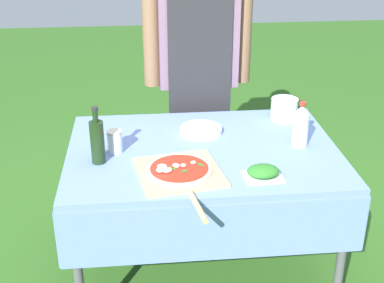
# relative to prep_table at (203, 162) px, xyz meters

# --- Properties ---
(ground_plane) EXTENTS (12.00, 12.00, 0.00)m
(ground_plane) POSITION_rel_prep_table_xyz_m (0.00, 0.00, -0.68)
(ground_plane) COLOR #2D5B1E
(prep_table) EXTENTS (1.36, 0.97, 0.75)m
(prep_table) POSITION_rel_prep_table_xyz_m (0.00, 0.00, 0.00)
(prep_table) COLOR #607AB7
(prep_table) RESTS_ON ground
(person_cook) EXTENTS (0.64, 0.22, 1.71)m
(person_cook) POSITION_rel_prep_table_xyz_m (0.05, 0.69, 0.33)
(person_cook) COLOR #4C4C51
(person_cook) RESTS_ON ground
(pizza_on_peel) EXTENTS (0.43, 0.63, 0.05)m
(pizza_on_peel) POSITION_rel_prep_table_xyz_m (-0.14, -0.26, 0.09)
(pizza_on_peel) COLOR tan
(pizza_on_peel) RESTS_ON prep_table
(oil_bottle) EXTENTS (0.07, 0.07, 0.28)m
(oil_bottle) POSITION_rel_prep_table_xyz_m (-0.51, -0.10, 0.19)
(oil_bottle) COLOR black
(oil_bottle) RESTS_ON prep_table
(water_bottle) EXTENTS (0.08, 0.08, 0.24)m
(water_bottle) POSITION_rel_prep_table_xyz_m (0.49, -0.01, 0.19)
(water_bottle) COLOR silver
(water_bottle) RESTS_ON prep_table
(herb_container) EXTENTS (0.18, 0.15, 0.06)m
(herb_container) POSITION_rel_prep_table_xyz_m (0.23, -0.32, 0.10)
(herb_container) COLOR silver
(herb_container) RESTS_ON prep_table
(mixing_tub) EXTENTS (0.15, 0.15, 0.12)m
(mixing_tub) POSITION_rel_prep_table_xyz_m (0.50, 0.33, 0.14)
(mixing_tub) COLOR silver
(mixing_tub) RESTS_ON prep_table
(plate_stack) EXTENTS (0.22, 0.22, 0.03)m
(plate_stack) POSITION_rel_prep_table_xyz_m (0.01, 0.19, 0.09)
(plate_stack) COLOR white
(plate_stack) RESTS_ON prep_table
(sauce_jar) EXTENTS (0.07, 0.07, 0.11)m
(sauce_jar) POSITION_rel_prep_table_xyz_m (-0.43, -0.00, 0.13)
(sauce_jar) COLOR silver
(sauce_jar) RESTS_ON prep_table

